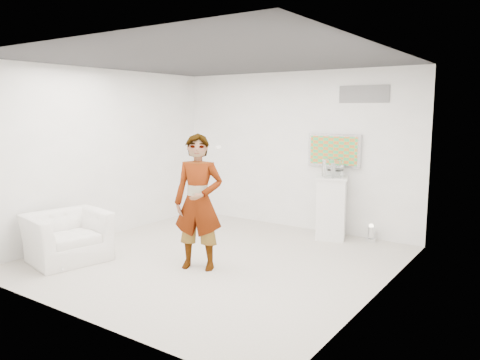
{
  "coord_description": "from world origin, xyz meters",
  "views": [
    {
      "loc": [
        4.24,
        -5.51,
        2.28
      ],
      "look_at": [
        0.04,
        0.6,
        1.16
      ],
      "focal_mm": 35.0,
      "sensor_mm": 36.0,
      "label": 1
    }
  ],
  "objects_px": {
    "tv": "(334,150)",
    "pedestal": "(331,208)",
    "person": "(198,202)",
    "armchair": "(67,237)",
    "floor_uplight": "(371,233)"
  },
  "relations": [
    {
      "from": "armchair",
      "to": "pedestal",
      "type": "distance_m",
      "value": 4.44
    },
    {
      "from": "person",
      "to": "armchair",
      "type": "distance_m",
      "value": 2.16
    },
    {
      "from": "armchair",
      "to": "floor_uplight",
      "type": "bearing_deg",
      "value": -31.26
    },
    {
      "from": "tv",
      "to": "pedestal",
      "type": "bearing_deg",
      "value": -70.6
    },
    {
      "from": "tv",
      "to": "floor_uplight",
      "type": "distance_m",
      "value": 1.61
    },
    {
      "from": "floor_uplight",
      "to": "pedestal",
      "type": "bearing_deg",
      "value": -162.4
    },
    {
      "from": "tv",
      "to": "pedestal",
      "type": "height_order",
      "value": "tv"
    },
    {
      "from": "pedestal",
      "to": "floor_uplight",
      "type": "distance_m",
      "value": 0.81
    },
    {
      "from": "pedestal",
      "to": "person",
      "type": "bearing_deg",
      "value": -109.85
    },
    {
      "from": "tv",
      "to": "person",
      "type": "bearing_deg",
      "value": -105.48
    },
    {
      "from": "tv",
      "to": "floor_uplight",
      "type": "relative_size",
      "value": 3.36
    },
    {
      "from": "person",
      "to": "armchair",
      "type": "height_order",
      "value": "person"
    },
    {
      "from": "armchair",
      "to": "pedestal",
      "type": "height_order",
      "value": "pedestal"
    },
    {
      "from": "pedestal",
      "to": "floor_uplight",
      "type": "relative_size",
      "value": 3.74
    },
    {
      "from": "person",
      "to": "pedestal",
      "type": "xyz_separation_m",
      "value": [
        0.93,
        2.56,
        -0.42
      ]
    }
  ]
}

